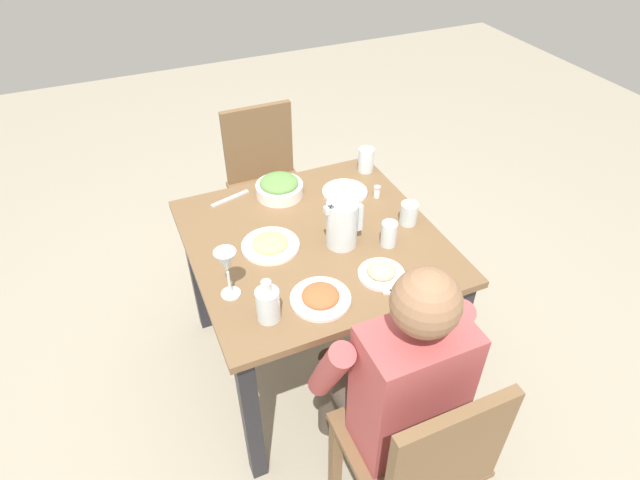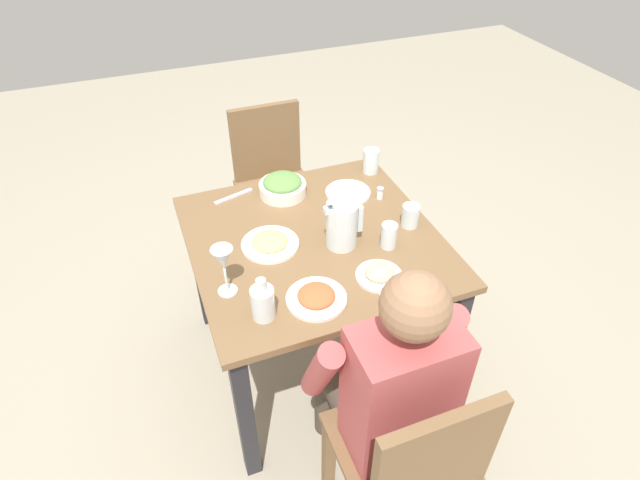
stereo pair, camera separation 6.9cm
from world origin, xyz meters
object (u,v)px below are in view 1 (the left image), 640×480
object	(u,v)px
plate_rice_curry	(321,297)
water_glass_far_right	(389,234)
water_glass_by_pitcher	(366,160)
chair_far	(266,179)
wine_glass	(226,264)
water_pitcher	(342,224)
dining_table	(314,260)
plate_beans	(381,272)
plate_yoghurt	(345,190)
oil_carafe	(268,306)
diner_near	(392,379)
salad_bowl	(279,187)
salt_shaker	(377,192)
plate_fries	(270,244)
water_glass_near_left	(409,213)
chair_near	(421,458)

from	to	relation	value
plate_rice_curry	water_glass_far_right	bearing A→B (deg)	25.73
plate_rice_curry	water_glass_by_pitcher	bearing A→B (deg)	52.55
chair_far	wine_glass	size ratio (longest dim) A/B	4.52
water_pitcher	wine_glass	xyz separation A→B (m)	(-0.48, -0.10, 0.05)
dining_table	water_pitcher	distance (m)	0.24
plate_rice_curry	water_glass_by_pitcher	world-z (taller)	water_glass_by_pitcher
plate_rice_curry	water_glass_far_right	world-z (taller)	water_glass_far_right
plate_beans	water_glass_far_right	bearing A→B (deg)	53.27
plate_yoghurt	oil_carafe	size ratio (longest dim) A/B	1.21
plate_yoghurt	wine_glass	bearing A→B (deg)	-147.35
diner_near	salad_bowl	bearing A→B (deg)	91.01
chair_far	oil_carafe	size ratio (longest dim) A/B	5.39
dining_table	salt_shaker	world-z (taller)	salt_shaker
plate_fries	plate_yoghurt	size ratio (longest dim) A/B	1.13
plate_yoghurt	chair_far	bearing A→B (deg)	105.50
dining_table	diner_near	size ratio (longest dim) A/B	0.82
dining_table	plate_fries	xyz separation A→B (m)	(-0.18, 0.02, 0.13)
diner_near	chair_far	bearing A→B (deg)	86.99
water_glass_near_left	salt_shaker	size ratio (longest dim) A/B	1.74
salt_shaker	water_glass_far_right	bearing A→B (deg)	-110.37
diner_near	plate_beans	distance (m)	0.40
chair_far	plate_yoghurt	bearing A→B (deg)	-74.50
water_glass_by_pitcher	oil_carafe	size ratio (longest dim) A/B	0.69
diner_near	plate_fries	bearing A→B (deg)	104.62
water_pitcher	water_glass_by_pitcher	size ratio (longest dim) A/B	1.67
salad_bowl	plate_fries	xyz separation A→B (m)	(-0.16, -0.32, -0.03)
plate_fries	chair_near	bearing A→B (deg)	-78.71
dining_table	diner_near	xyz separation A→B (m)	(-0.00, -0.65, 0.02)
water_glass_by_pitcher	diner_near	bearing A→B (deg)	-112.50
plate_yoghurt	water_glass_far_right	world-z (taller)	water_glass_far_right
diner_near	plate_fries	size ratio (longest dim) A/B	5.23
water_glass_by_pitcher	wine_glass	distance (m)	0.98
water_pitcher	plate_yoghurt	world-z (taller)	water_pitcher
dining_table	wine_glass	distance (m)	0.50
chair_far	oil_carafe	world-z (taller)	oil_carafe
plate_rice_curry	plate_fries	xyz separation A→B (m)	(-0.06, 0.34, -0.00)
plate_fries	oil_carafe	bearing A→B (deg)	-110.07
chair_near	plate_rice_curry	bearing A→B (deg)	101.76
plate_fries	salt_shaker	distance (m)	0.56
water_glass_far_right	salad_bowl	bearing A→B (deg)	119.01
chair_near	plate_fries	xyz separation A→B (m)	(-0.17, 0.87, 0.26)
water_pitcher	water_glass_by_pitcher	xyz separation A→B (m)	(0.33, 0.44, -0.04)
plate_fries	water_glass_near_left	bearing A→B (deg)	-7.68
diner_near	water_glass_near_left	world-z (taller)	diner_near
chair_near	water_glass_near_left	bearing A→B (deg)	63.51
plate_beans	wine_glass	world-z (taller)	wine_glass
salad_bowl	oil_carafe	world-z (taller)	oil_carafe
plate_rice_curry	water_pitcher	bearing A→B (deg)	51.72
diner_near	salad_bowl	xyz separation A→B (m)	(-0.02, 0.99, 0.14)
water_pitcher	plate_fries	distance (m)	0.29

